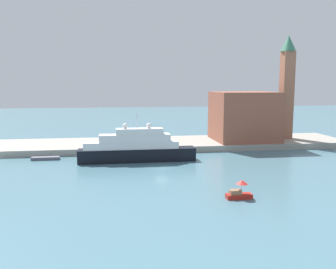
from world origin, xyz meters
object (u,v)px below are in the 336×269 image
object	(u,v)px
small_motorboat	(239,192)
bell_tower	(287,84)
work_barge	(46,158)
mooring_bollard	(167,145)
person_figure	(134,143)
large_yacht	(136,148)
harbor_building	(244,116)
parked_car	(111,141)

from	to	relation	value
small_motorboat	bell_tower	bearing A→B (deg)	57.14
work_barge	mooring_bollard	xyz separation A→B (m)	(28.76, 4.77, 1.68)
small_motorboat	mooring_bollard	size ratio (longest dim) A/B	4.54
small_motorboat	mooring_bollard	xyz separation A→B (m)	(-5.52, 38.46, 0.96)
work_barge	person_figure	world-z (taller)	person_figure
large_yacht	harbor_building	world-z (taller)	harbor_building
bell_tower	parked_car	bearing A→B (deg)	-177.37
bell_tower	mooring_bollard	distance (m)	40.15
bell_tower	person_figure	bearing A→B (deg)	-171.48
large_yacht	work_barge	world-z (taller)	large_yacht
mooring_bollard	large_yacht	bearing A→B (deg)	-131.44
large_yacht	work_barge	distance (m)	21.11
parked_car	harbor_building	bearing A→B (deg)	1.06
bell_tower	person_figure	world-z (taller)	bell_tower
bell_tower	mooring_bollard	bearing A→B (deg)	-166.28
mooring_bollard	work_barge	bearing A→B (deg)	-170.59
large_yacht	mooring_bollard	world-z (taller)	large_yacht
work_barge	harbor_building	size ratio (longest dim) A/B	0.37
small_motorboat	mooring_bollard	distance (m)	38.86
small_motorboat	harbor_building	world-z (taller)	harbor_building
work_barge	parked_car	xyz separation A→B (m)	(14.93, 11.28, 1.86)
small_motorboat	harbor_building	distance (m)	49.42
work_barge	large_yacht	bearing A→B (deg)	-12.89
large_yacht	bell_tower	bearing A→B (deg)	22.35
large_yacht	mooring_bollard	size ratio (longest dim) A/B	30.27
work_barge	harbor_building	distance (m)	53.72
harbor_building	person_figure	distance (m)	32.06
parked_car	small_motorboat	bearing A→B (deg)	-66.72
person_figure	mooring_bollard	xyz separation A→B (m)	(8.10, -2.19, -0.38)
work_barge	harbor_building	world-z (taller)	harbor_building
large_yacht	person_figure	distance (m)	11.65
harbor_building	mooring_bollard	size ratio (longest dim) A/B	19.45
person_figure	mooring_bollard	world-z (taller)	person_figure
person_figure	mooring_bollard	distance (m)	8.40
work_barge	small_motorboat	bearing A→B (deg)	-44.51
person_figure	parked_car	bearing A→B (deg)	142.98
work_barge	bell_tower	xyz separation A→B (m)	(64.80, 13.57, 17.02)
bell_tower	mooring_bollard	world-z (taller)	bell_tower
small_motorboat	parked_car	size ratio (longest dim) A/B	0.91
parked_car	person_figure	bearing A→B (deg)	-37.02
work_barge	person_figure	size ratio (longest dim) A/B	3.58
small_motorboat	person_figure	xyz separation A→B (m)	(-13.62, 40.65, 1.34)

